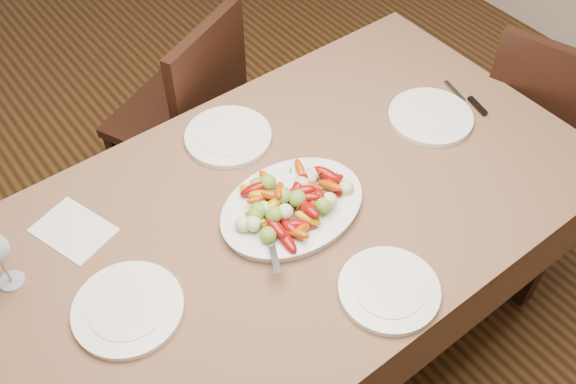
% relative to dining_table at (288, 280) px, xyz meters
% --- Properties ---
extents(floor, '(6.00, 6.00, 0.00)m').
position_rel_dining_table_xyz_m(floor, '(-0.19, 0.17, -0.38)').
color(floor, '#3B2512').
rests_on(floor, ground).
extents(dining_table, '(1.84, 1.04, 0.76)m').
position_rel_dining_table_xyz_m(dining_table, '(0.00, 0.00, 0.00)').
color(dining_table, brown).
rests_on(dining_table, ground).
extents(chair_far, '(0.55, 0.55, 0.95)m').
position_rel_dining_table_xyz_m(chair_far, '(0.07, 0.81, 0.10)').
color(chair_far, black).
rests_on(chair_far, ground).
extents(chair_right, '(0.53, 0.53, 0.95)m').
position_rel_dining_table_xyz_m(chair_right, '(1.17, -0.10, 0.10)').
color(chair_right, black).
rests_on(chair_right, ground).
extents(serving_platter, '(0.42, 0.31, 0.02)m').
position_rel_dining_table_xyz_m(serving_platter, '(-0.00, -0.02, 0.39)').
color(serving_platter, white).
rests_on(serving_platter, dining_table).
extents(roasted_vegetables, '(0.35, 0.23, 0.09)m').
position_rel_dining_table_xyz_m(roasted_vegetables, '(-0.00, -0.02, 0.45)').
color(roasted_vegetables, '#780707').
rests_on(roasted_vegetables, serving_platter).
extents(serving_spoon, '(0.28, 0.18, 0.03)m').
position_rel_dining_table_xyz_m(serving_spoon, '(-0.07, -0.06, 0.43)').
color(serving_spoon, '#9EA0A8').
rests_on(serving_spoon, serving_platter).
extents(plate_left, '(0.28, 0.28, 0.02)m').
position_rel_dining_table_xyz_m(plate_left, '(-0.52, -0.03, 0.39)').
color(plate_left, white).
rests_on(plate_left, dining_table).
extents(plate_right, '(0.27, 0.27, 0.02)m').
position_rel_dining_table_xyz_m(plate_right, '(0.59, 0.01, 0.39)').
color(plate_right, white).
rests_on(plate_right, dining_table).
extents(plate_far, '(0.27, 0.27, 0.02)m').
position_rel_dining_table_xyz_m(plate_far, '(0.02, 0.33, 0.39)').
color(plate_far, white).
rests_on(plate_far, dining_table).
extents(plate_near, '(0.26, 0.26, 0.02)m').
position_rel_dining_table_xyz_m(plate_near, '(0.03, -0.38, 0.39)').
color(plate_near, white).
rests_on(plate_near, dining_table).
extents(menu_card, '(0.21, 0.25, 0.00)m').
position_rel_dining_table_xyz_m(menu_card, '(-0.52, 0.29, 0.38)').
color(menu_card, silver).
rests_on(menu_card, dining_table).
extents(table_knife, '(0.06, 0.20, 0.01)m').
position_rel_dining_table_xyz_m(table_knife, '(0.75, 0.00, 0.38)').
color(table_knife, '#9EA0A8').
rests_on(table_knife, dining_table).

